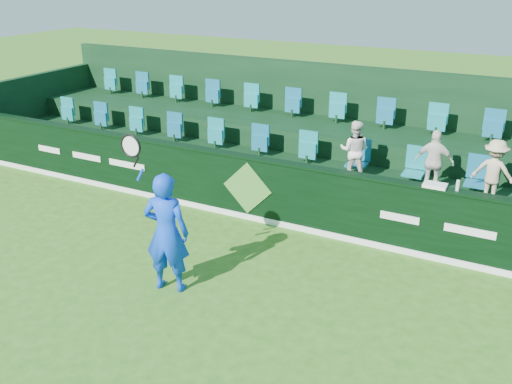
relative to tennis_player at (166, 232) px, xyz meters
The scene contains 13 objects.
ground 1.40m from the tennis_player, 98.08° to the right, with size 60.00×60.00×0.00m, color #2B6618.
sponsor_hoarding 3.05m from the tennis_player, 92.54° to the left, with size 16.00×0.25×1.35m.
stand_tier_front 4.18m from the tennis_player, 91.90° to the left, with size 16.00×2.00×0.80m, color black.
stand_tier_back 6.05m from the tennis_player, 91.30° to the left, with size 16.00×1.80×1.30m, color black.
stand_rear 6.48m from the tennis_player, 91.21° to the left, with size 16.00×4.10×2.60m.
seat_row_front 4.54m from the tennis_player, 91.73° to the left, with size 13.50×0.50×0.60m, color #147D84.
seat_row_back 6.36m from the tennis_player, 91.24° to the left, with size 13.50×0.50×0.60m, color #147D84.
tennis_player is the anchor object (origin of this frame).
spectator_left 4.49m from the tennis_player, 68.25° to the left, with size 0.60×0.47×1.23m, color white.
spectator_middle 5.28m from the tennis_player, 52.07° to the left, with size 0.73×0.30×1.25m, color white.
spectator_right 5.99m from the tennis_player, 44.01° to the left, with size 0.78×0.45×1.21m, color tan.
towel 4.63m from the tennis_player, 41.07° to the left, with size 0.39×0.25×0.06m, color white.
drinks_bottle 4.92m from the tennis_player, 38.23° to the left, with size 0.06×0.06×0.19m, color silver.
Camera 1 is at (5.12, -5.51, 4.95)m, focal length 40.00 mm.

